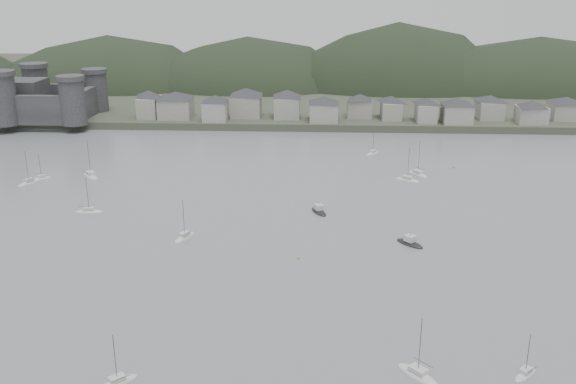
{
  "coord_description": "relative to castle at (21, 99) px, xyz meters",
  "views": [
    {
      "loc": [
        7.81,
        -83.04,
        59.51
      ],
      "look_at": [
        0.0,
        75.0,
        6.0
      ],
      "focal_mm": 39.32,
      "sensor_mm": 36.0,
      "label": 1
    }
  ],
  "objects": [
    {
      "name": "ground",
      "position": [
        120.0,
        -179.8,
        -10.96
      ],
      "size": [
        900.0,
        900.0,
        0.0
      ],
      "primitive_type": "plane",
      "color": "slate",
      "rests_on": "ground"
    },
    {
      "name": "far_shore_land",
      "position": [
        120.0,
        115.2,
        -9.46
      ],
      "size": [
        900.0,
        250.0,
        3.0
      ],
      "primitive_type": "cube",
      "color": "#383D2D",
      "rests_on": "ground"
    },
    {
      "name": "forested_ridge",
      "position": [
        124.83,
        89.6,
        -22.25
      ],
      "size": [
        851.55,
        103.94,
        102.57
      ],
      "color": "black",
      "rests_on": "ground"
    },
    {
      "name": "castle",
      "position": [
        0.0,
        0.0,
        0.0
      ],
      "size": [
        66.0,
        43.0,
        20.0
      ],
      "color": "#2E2E30",
      "rests_on": "far_shore_land"
    },
    {
      "name": "waterfront_town",
      "position": [
        170.59,
        3.54,
        -2.3
      ],
      "size": [
        451.48,
        28.46,
        12.92
      ],
      "color": "gray",
      "rests_on": "far_shore_land"
    },
    {
      "name": "moored_fleet",
      "position": [
        115.99,
        -113.22,
        -10.79
      ],
      "size": [
        258.9,
        170.09,
        13.74
      ],
      "color": "silver",
      "rests_on": "ground"
    },
    {
      "name": "motor_launch_near",
      "position": [
        149.84,
        -124.26,
        -10.67
      ],
      "size": [
        7.19,
        7.39,
        3.82
      ],
      "rotation": [
        0.0,
        0.0,
        0.76
      ],
      "color": "black",
      "rests_on": "ground"
    },
    {
      "name": "motor_launch_far",
      "position": [
        128.28,
        -103.72,
        -10.67
      ],
      "size": [
        5.52,
        7.89,
        3.79
      ],
      "rotation": [
        0.0,
        0.0,
        3.57
      ],
      "color": "black",
      "rests_on": "ground"
    },
    {
      "name": "mooring_buoys",
      "position": [
        121.12,
        -129.33,
        -10.81
      ],
      "size": [
        171.84,
        132.21,
        0.7
      ],
      "color": "#BE873F",
      "rests_on": "ground"
    }
  ]
}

